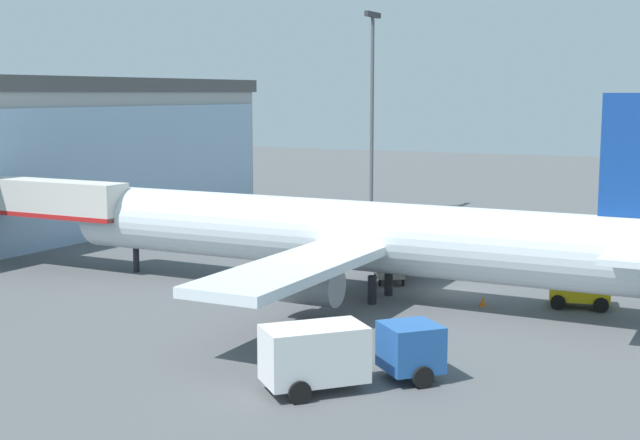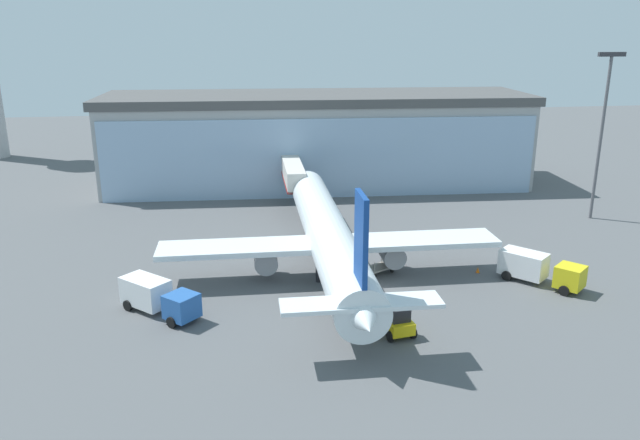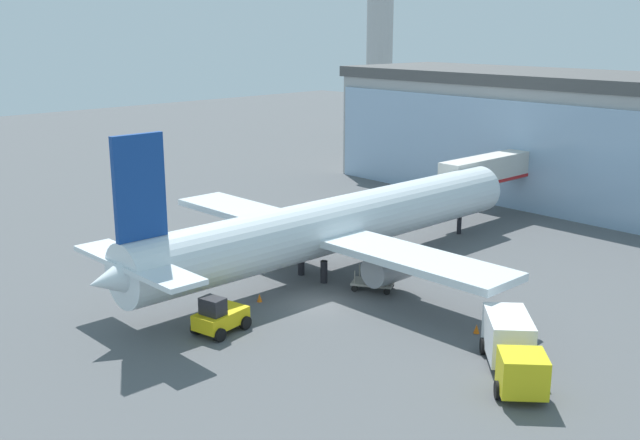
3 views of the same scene
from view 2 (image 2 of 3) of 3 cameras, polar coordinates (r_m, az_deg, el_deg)
name	(u,v)px [view 2 (image 2 of 3)]	position (r m, az deg, el deg)	size (l,w,h in m)	color
ground	(382,293)	(54.49, 5.72, -6.66)	(240.00, 240.00, 0.00)	#545659
terminal_building	(317,139)	(90.46, -0.29, 7.38)	(60.77, 19.45, 12.97)	#A3A3A3
jet_bridge	(292,173)	(78.29, -2.54, 4.36)	(2.61, 13.55, 5.93)	beige
apron_light_mast	(603,123)	(79.45, 24.44, 8.08)	(3.20, 0.40, 19.33)	#59595E
airplane	(328,236)	(57.45, 0.78, -1.50)	(30.90, 38.94, 11.69)	white
catering_truck	(157,296)	(51.69, -14.68, -6.77)	(6.78, 6.65, 2.65)	#2659A5
fuel_truck	(538,268)	(58.95, 19.31, -4.16)	(6.45, 6.95, 2.65)	yellow
baggage_cart	(378,268)	(58.57, 5.34, -4.37)	(3.22, 2.76, 1.50)	#9E998C
pushback_tug	(396,322)	(47.46, 6.99, -9.20)	(2.63, 3.46, 2.30)	yellow
safety_cone_nose	(354,304)	(51.60, 3.11, -7.69)	(0.36, 0.36, 0.55)	orange
safety_cone_wingtip	(478,270)	(60.29, 14.24, -4.44)	(0.36, 0.36, 0.55)	orange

